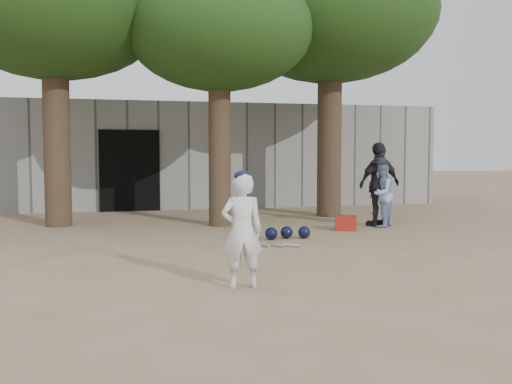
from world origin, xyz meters
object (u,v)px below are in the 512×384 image
object	(u,v)px
spectator_blue	(380,194)
red_bag	(346,223)
boy_player	(242,231)
spectator_dark	(379,184)

from	to	relation	value
spectator_blue	red_bag	size ratio (longest dim) A/B	3.36
red_bag	spectator_blue	bearing A→B (deg)	17.72
boy_player	spectator_blue	xyz separation A→B (m)	(4.06, 4.58, 0.03)
spectator_blue	spectator_dark	size ratio (longest dim) A/B	0.78
boy_player	spectator_blue	bearing A→B (deg)	-127.48
spectator_blue	red_bag	world-z (taller)	spectator_blue
spectator_dark	red_bag	size ratio (longest dim) A/B	4.31
spectator_blue	spectator_dark	xyz separation A→B (m)	(0.05, 0.15, 0.20)
spectator_blue	spectator_dark	distance (m)	0.26
boy_player	red_bag	distance (m)	5.35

